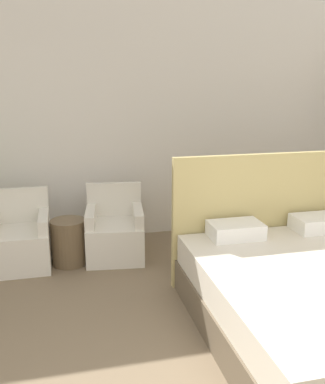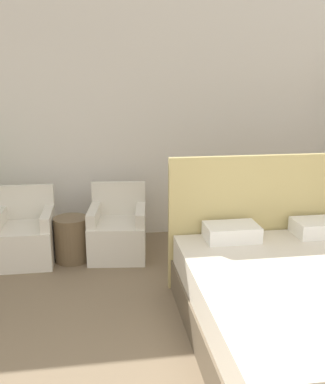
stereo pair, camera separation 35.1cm
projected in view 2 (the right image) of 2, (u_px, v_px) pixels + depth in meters
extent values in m
cube|color=silver|center=(139.00, 121.00, 5.23)|extent=(10.00, 0.06, 2.90)
cube|color=brown|center=(317.00, 327.00, 3.21)|extent=(1.88, 2.09, 0.29)
cube|color=beige|center=(321.00, 294.00, 3.14)|extent=(1.85, 2.05, 0.26)
cube|color=tan|center=(267.00, 220.00, 4.12)|extent=(1.92, 0.06, 1.27)
cube|color=white|center=(231.00, 232.00, 3.84)|extent=(0.48, 0.31, 0.14)
cube|color=white|center=(320.00, 227.00, 3.96)|extent=(0.48, 0.31, 0.14)
cube|color=silver|center=(25.00, 244.00, 4.66)|extent=(0.62, 0.62, 0.41)
cube|color=silver|center=(26.00, 202.00, 4.82)|extent=(0.62, 0.06, 0.39)
cube|color=silver|center=(48.00, 218.00, 4.62)|extent=(0.10, 0.56, 0.16)
cube|color=silver|center=(118.00, 239.00, 4.81)|extent=(0.69, 0.69, 0.41)
cube|color=silver|center=(119.00, 198.00, 4.97)|extent=(0.62, 0.13, 0.39)
cube|color=silver|center=(94.00, 215.00, 4.72)|extent=(0.17, 0.57, 0.16)
cube|color=silver|center=(141.00, 215.00, 4.74)|extent=(0.17, 0.57, 0.16)
cylinder|color=brown|center=(72.00, 239.00, 4.69)|extent=(0.38, 0.38, 0.49)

